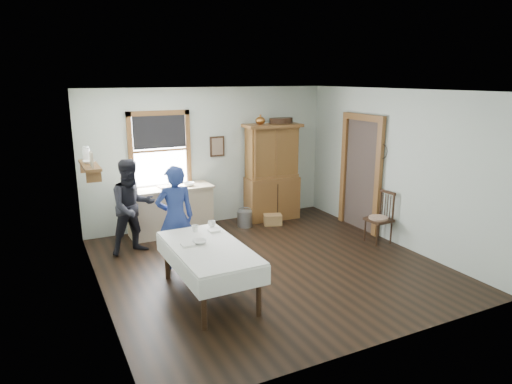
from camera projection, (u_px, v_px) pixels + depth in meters
room at (269, 182)px, 6.88m from camera, size 5.01×5.01×2.70m
window at (160, 146)px, 8.52m from camera, size 1.18×0.07×1.48m
doorway at (361, 170)px, 8.72m from camera, size 0.09×1.14×2.22m
wall_shelf at (89, 163)px, 7.14m from camera, size 0.24×1.00×0.44m
framed_picture at (217, 146)px, 9.03m from camera, size 0.30×0.04×0.40m
rug_beater at (383, 145)px, 8.10m from camera, size 0.01×0.27×0.27m
work_counter at (171, 210)px, 8.56m from camera, size 1.59×0.63×0.90m
china_hutch at (272, 172)px, 9.37m from camera, size 1.19×0.62×1.97m
dining_table at (209, 271)px, 6.12m from camera, size 0.96×1.80×0.71m
spindle_chair at (379, 217)px, 8.09m from camera, size 0.46×0.46×0.94m
pail at (245, 219)px, 9.03m from camera, size 0.39×0.39×0.32m
wicker_basket at (273, 220)px, 9.16m from camera, size 0.42×0.36×0.21m
woman_blue at (175, 221)px, 6.95m from camera, size 0.57×0.40×1.50m
figure_dark at (133, 210)px, 7.56m from camera, size 0.80×0.67×1.48m
table_cup_a at (212, 224)px, 6.80m from camera, size 0.12×0.12×0.09m
table_cup_b at (195, 228)px, 6.59m from camera, size 0.13×0.13×0.09m
table_bowl at (200, 242)px, 6.12m from camera, size 0.26×0.26×0.05m
counter_book at (159, 187)px, 8.38m from camera, size 0.18×0.23×0.02m
counter_bowl at (189, 184)px, 8.55m from camera, size 0.26×0.26×0.07m
shelf_bowl at (89, 162)px, 7.14m from camera, size 0.22×0.22×0.05m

